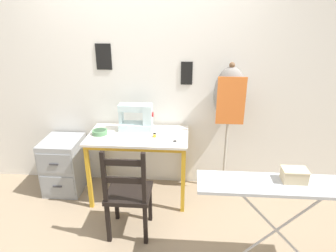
{
  "coord_description": "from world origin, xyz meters",
  "views": [
    {
      "loc": [
        0.53,
        -2.59,
        2.02
      ],
      "look_at": [
        0.32,
        0.26,
        0.88
      ],
      "focal_mm": 32.0,
      "sensor_mm": 36.0,
      "label": 1
    }
  ],
  "objects": [
    {
      "name": "scissors",
      "position": [
        0.42,
        0.16,
        0.76
      ],
      "size": [
        0.12,
        0.06,
        0.01
      ],
      "color": "silver",
      "rests_on": "sewing_table"
    },
    {
      "name": "sewing_machine",
      "position": [
        -0.02,
        0.42,
        0.9
      ],
      "size": [
        0.37,
        0.17,
        0.32
      ],
      "color": "silver",
      "rests_on": "sewing_table"
    },
    {
      "name": "filing_cabinet",
      "position": [
        -0.89,
        0.37,
        0.32
      ],
      "size": [
        0.41,
        0.48,
        0.63
      ],
      "color": "#93999E",
      "rests_on": "ground_plane"
    },
    {
      "name": "ironing_board",
      "position": [
        1.24,
        -0.67,
        0.78
      ],
      "size": [
        1.26,
        0.3,
        0.83
      ],
      "color": "#ADB2B7",
      "rests_on": "ground_plane"
    },
    {
      "name": "sewing_table",
      "position": [
        0.0,
        0.28,
        0.66
      ],
      "size": [
        1.06,
        0.59,
        0.76
      ],
      "color": "silver",
      "rests_on": "ground_plane"
    },
    {
      "name": "ground_plane",
      "position": [
        0.0,
        0.0,
        0.0
      ],
      "size": [
        14.0,
        14.0,
        0.0
      ],
      "primitive_type": "plane",
      "color": "gray"
    },
    {
      "name": "thread_spool_near_machine",
      "position": [
        0.18,
        0.24,
        0.78
      ],
      "size": [
        0.04,
        0.04,
        0.04
      ],
      "color": "yellow",
      "rests_on": "sewing_table"
    },
    {
      "name": "dress_form",
      "position": [
        0.96,
        0.51,
        1.08
      ],
      "size": [
        0.34,
        0.32,
        1.5
      ],
      "color": "#846647",
      "rests_on": "ground_plane"
    },
    {
      "name": "wooden_chair",
      "position": [
        0.0,
        -0.32,
        0.43
      ],
      "size": [
        0.4,
        0.38,
        0.92
      ],
      "color": "black",
      "rests_on": "ground_plane"
    },
    {
      "name": "fabric_bowl",
      "position": [
        -0.41,
        0.28,
        0.78
      ],
      "size": [
        0.16,
        0.16,
        0.05
      ],
      "color": "#56895B",
      "rests_on": "sewing_table"
    },
    {
      "name": "wall_back",
      "position": [
        -0.0,
        0.65,
        1.28
      ],
      "size": [
        10.0,
        0.06,
        2.55
      ],
      "color": "silver",
      "rests_on": "ground_plane"
    },
    {
      "name": "storage_box",
      "position": [
        1.31,
        -0.63,
        0.88
      ],
      "size": [
        0.18,
        0.12,
        0.1
      ],
      "color": "beige",
      "rests_on": "ironing_board"
    }
  ]
}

